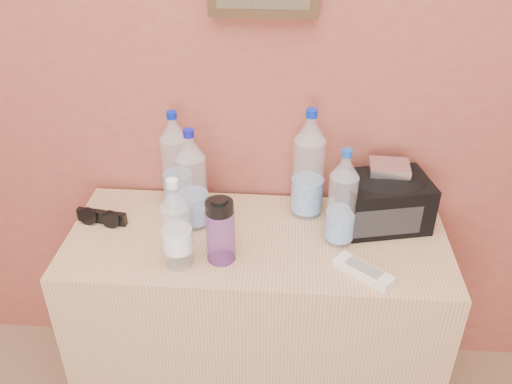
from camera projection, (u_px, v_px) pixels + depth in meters
dresser at (257, 322)px, 1.77m from camera, size 1.12×0.47×0.70m
pet_large_a at (192, 184)px, 1.57m from camera, size 0.09×0.09×0.31m
pet_large_b at (176, 165)px, 1.67m from camera, size 0.09×0.09×0.32m
pet_large_c at (308, 170)px, 1.62m from camera, size 0.09×0.09×0.35m
pet_large_d at (342, 202)px, 1.51m from camera, size 0.08×0.08×0.30m
pet_small at (176, 229)px, 1.43m from camera, size 0.08×0.08×0.27m
nalgene_bottle at (220, 230)px, 1.46m from camera, size 0.08×0.08×0.19m
sunglasses at (102, 217)px, 1.64m from camera, size 0.16×0.08×0.04m
ac_remote at (363, 271)px, 1.44m from camera, size 0.16×0.15×0.02m
toiletry_bag at (385, 199)px, 1.61m from camera, size 0.28×0.23×0.17m
foil_packet at (389, 168)px, 1.57m from camera, size 0.12×0.10×0.02m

